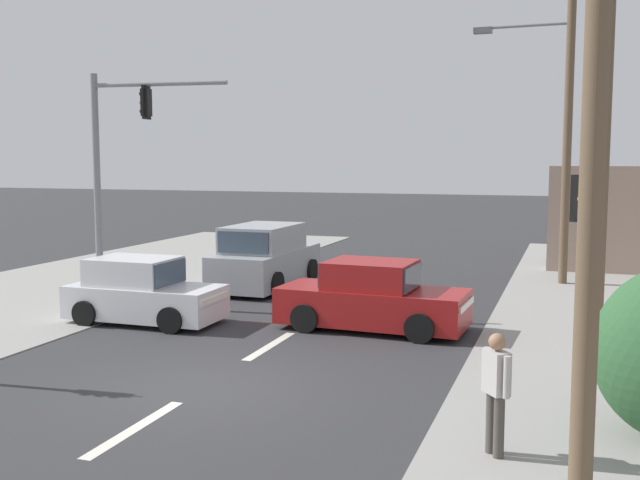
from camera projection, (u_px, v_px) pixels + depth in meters
ground_plane at (201, 388)px, 12.58m from camera, size 140.00×140.00×0.00m
lane_dash_near at (136, 428)px, 10.70m from camera, size 0.20×2.40×0.01m
lane_dash_mid at (270, 346)px, 15.40m from camera, size 0.20×2.40×0.01m
lane_dash_far at (342, 302)px, 20.11m from camera, size 0.20×2.40×0.01m
utility_pole_foreground_right at (585, 12)px, 7.65m from camera, size 3.78×0.31×9.94m
utility_pole_midground_right at (601, 75)px, 16.04m from camera, size 3.78×0.61×10.52m
utility_pole_background_right at (565, 92)px, 22.46m from camera, size 3.78×0.37×10.91m
traffic_signal_mast at (115, 159)px, 19.19m from camera, size 3.68×0.50×6.00m
pedestal_signal_right_kerb at (581, 239)px, 13.24m from camera, size 0.44×0.31×3.56m
hatchback_oncoming_mid at (142, 293)px, 17.56m from camera, size 3.64×1.78×1.53m
sedan_kerbside_parked at (372, 299)px, 16.82m from camera, size 4.31×2.05×1.56m
suv_receding_far at (265, 258)px, 22.28m from camera, size 2.11×4.57×1.90m
pedestrian_at_kerb at (496, 387)px, 9.58m from camera, size 0.40×0.46×1.63m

